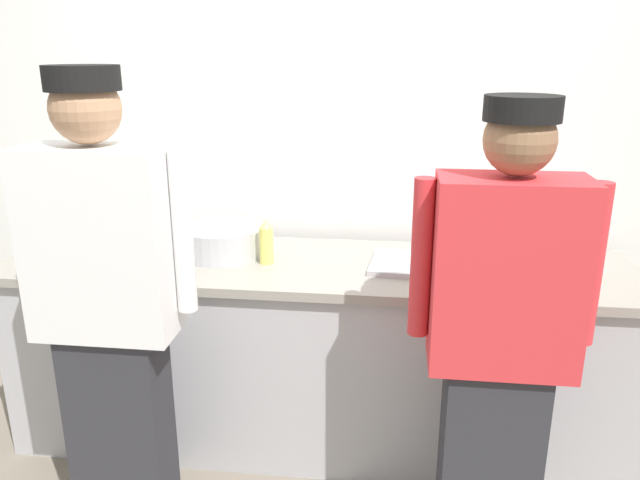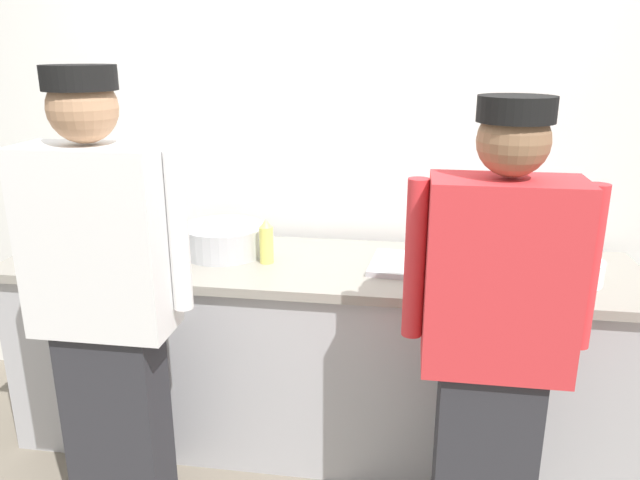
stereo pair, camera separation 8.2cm
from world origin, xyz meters
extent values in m
cube|color=white|center=(0.00, 0.87, 1.38)|extent=(4.43, 0.10, 2.76)
cube|color=#B2B2B7|center=(0.00, 0.38, 0.43)|extent=(2.77, 0.66, 0.85)
cube|color=gray|center=(0.00, 0.38, 0.87)|extent=(2.82, 0.72, 0.04)
cube|color=#2D2D33|center=(-0.67, -0.29, 0.42)|extent=(0.35, 0.20, 0.84)
cube|color=white|center=(-0.67, -0.29, 1.17)|extent=(0.49, 0.24, 0.67)
cylinder|color=white|center=(-0.95, -0.25, 1.21)|extent=(0.07, 0.07, 0.57)
cylinder|color=white|center=(-0.39, -0.25, 1.21)|extent=(0.07, 0.07, 0.57)
sphere|color=tan|center=(-0.67, -0.29, 1.63)|extent=(0.23, 0.23, 0.23)
cylinder|color=black|center=(-0.67, -0.29, 1.72)|extent=(0.24, 0.24, 0.08)
cube|color=#2D2D33|center=(0.69, -0.30, 0.40)|extent=(0.33, 0.20, 0.80)
cube|color=red|center=(0.69, -0.30, 1.12)|extent=(0.47, 0.24, 0.64)
cylinder|color=red|center=(0.42, -0.26, 1.15)|extent=(0.07, 0.07, 0.54)
cylinder|color=red|center=(0.96, -0.26, 1.15)|extent=(0.07, 0.07, 0.54)
sphere|color=#8C6647|center=(0.69, -0.30, 1.55)|extent=(0.22, 0.22, 0.22)
cylinder|color=black|center=(0.69, -0.30, 1.64)|extent=(0.23, 0.23, 0.08)
cylinder|color=white|center=(1.08, 0.30, 0.90)|extent=(0.22, 0.22, 0.01)
cylinder|color=white|center=(1.08, 0.30, 0.91)|extent=(0.22, 0.22, 0.01)
cylinder|color=white|center=(1.08, 0.30, 0.92)|extent=(0.22, 0.22, 0.01)
cylinder|color=white|center=(1.08, 0.30, 0.94)|extent=(0.22, 0.22, 0.01)
cylinder|color=white|center=(1.08, 0.30, 0.95)|extent=(0.22, 0.22, 0.01)
cylinder|color=white|center=(1.08, 0.30, 0.96)|extent=(0.22, 0.22, 0.01)
cylinder|color=white|center=(1.08, 0.30, 0.97)|extent=(0.22, 0.22, 0.01)
cylinder|color=white|center=(1.08, 0.30, 0.98)|extent=(0.22, 0.22, 0.01)
cylinder|color=#B7BABF|center=(-0.45, 0.44, 0.96)|extent=(0.38, 0.38, 0.14)
cube|color=#B7BABF|center=(0.47, 0.37, 0.91)|extent=(0.48, 0.37, 0.02)
cylinder|color=#56A333|center=(-1.17, 0.50, 0.97)|extent=(0.06, 0.06, 0.16)
cone|color=#56A333|center=(-1.17, 0.50, 1.07)|extent=(0.05, 0.05, 0.04)
cylinder|color=#56A333|center=(0.76, 0.36, 0.97)|extent=(0.06, 0.06, 0.15)
cone|color=#56A333|center=(0.76, 0.36, 1.06)|extent=(0.05, 0.05, 0.04)
cylinder|color=#E5E066|center=(-0.22, 0.34, 0.98)|extent=(0.06, 0.06, 0.17)
cone|color=#E5E066|center=(-0.22, 0.34, 1.08)|extent=(0.05, 0.05, 0.04)
cylinder|color=white|center=(-1.19, 0.30, 0.92)|extent=(0.09, 0.09, 0.04)
cylinder|color=red|center=(-1.19, 0.30, 0.93)|extent=(0.07, 0.07, 0.01)
cylinder|color=white|center=(-0.99, 0.51, 0.92)|extent=(0.09, 0.09, 0.05)
cylinder|color=#5B932D|center=(-0.99, 0.51, 0.94)|extent=(0.07, 0.07, 0.01)
cylinder|color=white|center=(-0.70, 0.51, 0.94)|extent=(0.09, 0.09, 0.09)
cube|color=#B7BABF|center=(-0.70, 0.23, 0.90)|extent=(0.19, 0.03, 0.01)
cube|color=black|center=(-0.83, 0.23, 0.90)|extent=(0.09, 0.03, 0.02)
camera|label=1|loc=(0.32, -2.18, 1.81)|focal=34.33mm
camera|label=2|loc=(0.40, -2.17, 1.81)|focal=34.33mm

